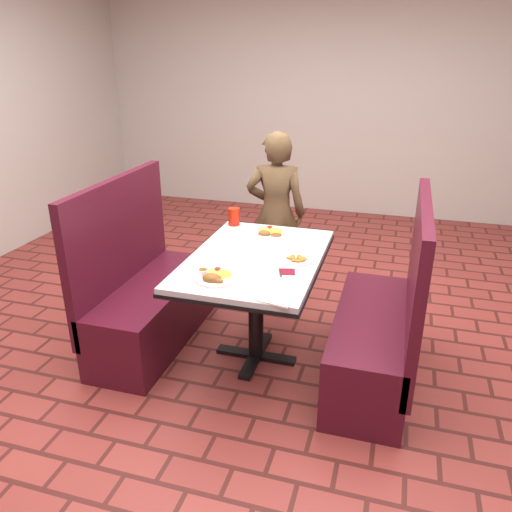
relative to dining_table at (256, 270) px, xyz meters
name	(u,v)px	position (x,y,z in m)	size (l,w,h in m)	color
room	(256,57)	(0.00, 0.00, 1.26)	(7.00, 7.04, 2.82)	maroon
dining_table	(256,270)	(0.00, 0.00, 0.00)	(0.81, 1.21, 0.75)	silver
booth_bench_left	(147,299)	(-0.80, 0.00, -0.32)	(0.47, 1.20, 1.17)	#4B1120
booth_bench_right	(380,333)	(0.80, 0.00, -0.32)	(0.47, 1.20, 1.17)	#4B1120
diner_person	(276,214)	(-0.15, 1.09, 0.03)	(0.50, 0.33, 1.36)	brown
near_dinner_plate	(216,275)	(-0.12, -0.39, 0.12)	(0.25, 0.25, 0.08)	white
far_dinner_plate	(270,231)	(-0.01, 0.40, 0.12)	(0.26, 0.26, 0.07)	white
plantain_plate	(297,260)	(0.27, -0.01, 0.11)	(0.18, 0.18, 0.03)	white
maroon_napkin	(287,272)	(0.24, -0.18, 0.10)	(0.09, 0.09, 0.00)	maroon
spoon_utensil	(280,273)	(0.21, -0.22, 0.10)	(0.01, 0.12, 0.00)	silver
red_tumbler	(234,217)	(-0.33, 0.53, 0.16)	(0.08, 0.08, 0.13)	red
paper_napkin	(277,299)	(0.27, -0.54, 0.10)	(0.18, 0.13, 0.01)	white
knife_utensil	(229,278)	(-0.05, -0.37, 0.11)	(0.01, 0.16, 0.00)	silver
fork_utensil	(224,280)	(-0.06, -0.41, 0.11)	(0.01, 0.16, 0.00)	silver
lettuce_shreds	(265,253)	(0.04, 0.06, 0.10)	(0.28, 0.32, 0.00)	#80BD4B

